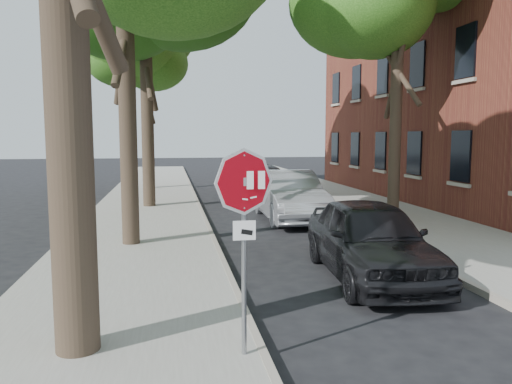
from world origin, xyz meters
TOP-DOWN VIEW (x-y plane):
  - ground at (0.00, 0.00)m, footprint 120.00×120.00m
  - sidewalk_left at (-2.50, 12.00)m, footprint 4.00×55.00m
  - sidewalk_right at (6.00, 12.00)m, footprint 4.00×55.00m
  - curb_left at (-0.45, 12.00)m, footprint 0.12×55.00m
  - curb_right at (3.95, 12.00)m, footprint 0.12×55.00m
  - stop_sign at (-0.70, -0.03)m, footprint 0.76×0.34m
  - tree_mid_b at (-2.42, 14.12)m, footprint 5.88×5.46m
  - tree_far at (-2.72, 21.11)m, footprint 5.29×4.91m
  - tree_right at (5.98, 10.11)m, footprint 5.29×4.91m
  - car_a at (2.39, 3.38)m, footprint 2.22×4.82m
  - car_b at (2.40, 10.45)m, footprint 1.83×5.12m
  - car_c at (2.60, 15.95)m, footprint 2.60×5.46m

SIDE VIEW (x-z plane):
  - ground at x=0.00m, z-range 0.00..0.00m
  - sidewalk_left at x=-2.50m, z-range 0.00..0.12m
  - sidewalk_right at x=6.00m, z-range 0.00..0.12m
  - curb_left at x=-0.45m, z-range 0.00..0.13m
  - curb_right at x=3.95m, z-range 0.00..0.13m
  - car_c at x=2.60m, z-range 0.00..1.54m
  - car_a at x=2.39m, z-range 0.00..1.60m
  - car_b at x=2.40m, z-range 0.00..1.68m
  - stop_sign at x=-0.70m, z-range 0.64..3.25m
  - tree_far at x=-2.72m, z-range 2.55..11.88m
  - tree_right at x=5.98m, z-range 2.55..11.88m
  - tree_mid_b at x=-2.42m, z-range 2.82..13.18m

